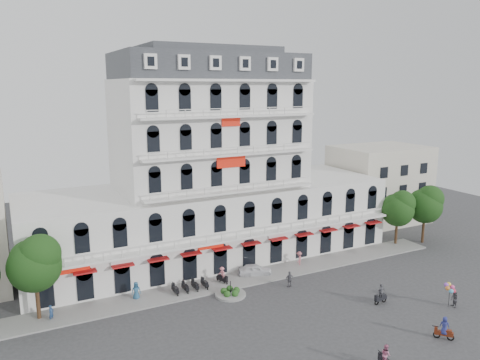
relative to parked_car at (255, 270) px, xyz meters
name	(u,v)px	position (x,y,z in m)	size (l,w,h in m)	color
ground	(286,314)	(-1.80, -9.50, -0.66)	(120.00, 120.00, 0.00)	#38383A
sidewalk	(243,279)	(-1.80, -0.50, -0.58)	(53.00, 4.00, 0.16)	gray
main_building	(210,178)	(-1.80, 8.50, 9.30)	(45.00, 15.00, 25.80)	silver
flank_building_east	(379,184)	(28.20, 10.50, 5.34)	(14.00, 10.00, 12.00)	beige
traffic_island	(230,293)	(-4.80, -3.50, -0.40)	(3.20, 3.20, 1.60)	gray
parked_scooter_row	(190,291)	(-8.15, -0.70, -0.66)	(4.40, 1.80, 1.10)	black
tree_west_inner	(35,262)	(-22.75, -0.02, 5.02)	(4.76, 4.76, 8.25)	#382314
tree_east_inner	(398,208)	(22.25, 0.48, 4.55)	(4.40, 4.37, 7.57)	#382314
tree_east_outer	(426,203)	(26.25, -0.52, 4.89)	(4.65, 4.65, 8.05)	#382314
parked_car	(255,270)	(0.00, 0.00, 0.00)	(1.56, 3.87, 1.32)	white
rider_southwest	(386,357)	(0.12, -20.40, 0.40)	(0.74, 1.70, 2.10)	black
rider_east	(444,328)	(7.73, -19.41, 0.36)	(1.23, 1.38, 2.08)	maroon
rider_northeast	(381,294)	(7.73, -11.89, 0.36)	(1.70, 0.50, 2.09)	black
rider_center	(222,275)	(-4.32, -0.40, 0.34)	(0.82, 1.65, 1.94)	black
pedestrian_left	(136,291)	(-13.70, 0.00, 0.28)	(0.92, 0.60, 1.89)	#2A597E
pedestrian_mid	(290,279)	(1.79, -4.49, 0.23)	(1.04, 0.43, 1.78)	#56555D
pedestrian_right	(299,259)	(6.06, 0.00, 0.25)	(1.17, 0.67, 1.81)	#B8616A
pedestrian_far	(51,313)	(-21.80, -0.75, 0.11)	(0.56, 0.37, 1.55)	navy
balloon_vendor	(453,295)	(13.38, -15.67, 0.61)	(1.40, 1.31, 2.45)	#4E4D54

